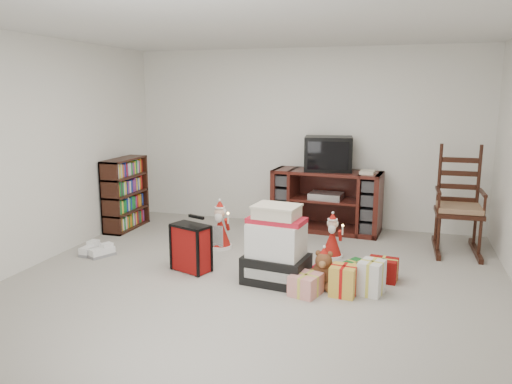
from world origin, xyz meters
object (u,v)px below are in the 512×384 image
mrs_claus_figurine (220,230)px  gift_cluster (349,276)px  tv_stand (326,201)px  teddy_bear (324,271)px  red_suitcase (191,248)px  crt_television (328,154)px  gift_pile (276,250)px  rocking_chair (458,214)px  bookshelf (126,195)px  santa_figurine (332,240)px  sneaker_pair (96,251)px

mrs_claus_figurine → gift_cluster: mrs_claus_figurine is taller
tv_stand → mrs_claus_figurine: bearing=-129.2°
mrs_claus_figurine → teddy_bear: bearing=-32.4°
red_suitcase → crt_television: crt_television is taller
gift_pile → rocking_chair: bearing=49.4°
mrs_claus_figurine → gift_cluster: size_ratio=0.58×
teddy_bear → mrs_claus_figurine: size_ratio=0.61×
mrs_claus_figurine → bookshelf: bearing=163.2°
bookshelf → gift_pile: bookshelf is taller
mrs_claus_figurine → red_suitcase: bearing=-90.7°
santa_figurine → crt_television: bearing=101.8°
teddy_bear → santa_figurine: 0.94m
santa_figurine → sneaker_pair: bearing=-164.9°
gift_pile → sneaker_pair: size_ratio=2.06×
tv_stand → teddy_bear: tv_stand is taller
bookshelf → teddy_bear: size_ratio=2.69×
teddy_bear → mrs_claus_figurine: (-1.43, 0.91, 0.07)m
teddy_bear → crt_television: 2.30m
santa_figurine → gift_cluster: bearing=-71.9°
mrs_claus_figurine → gift_cluster: bearing=-27.3°
mrs_claus_figurine → sneaker_pair: 1.49m
bookshelf → gift_cluster: size_ratio=0.96×
bookshelf → teddy_bear: bearing=-24.7°
gift_pile → mrs_claus_figurine: size_ratio=1.29×
rocking_chair → gift_cluster: size_ratio=1.28×
tv_stand → teddy_bear: bearing=-77.0°
tv_stand → gift_pile: size_ratio=1.93×
tv_stand → gift_pile: bearing=-90.3°
rocking_chair → red_suitcase: size_ratio=2.20×
rocking_chair → mrs_claus_figurine: rocking_chair is taller
gift_pile → santa_figurine: (0.43, 0.93, -0.14)m
tv_stand → crt_television: 0.65m
teddy_bear → sneaker_pair: teddy_bear is taller
tv_stand → sneaker_pair: 3.08m
sneaker_pair → teddy_bear: bearing=7.1°
tv_stand → bookshelf: (-2.72, -0.69, 0.06)m
gift_pile → mrs_claus_figurine: 1.31m
bookshelf → teddy_bear: (3.02, -1.39, -0.32)m
rocking_chair → teddy_bear: bearing=-130.3°
bookshelf → gift_cluster: 3.54m
teddy_bear → red_suitcase: bearing=178.0°
mrs_claus_figurine → tv_stand: bearing=46.0°
bookshelf → sneaker_pair: bearing=-76.2°
rocking_chair → bookshelf: bearing=-177.5°
red_suitcase → sneaker_pair: red_suitcase is taller
mrs_claus_figurine → sneaker_pair: bearing=-152.0°
gift_pile → mrs_claus_figurine: gift_pile is taller
red_suitcase → santa_figurine: size_ratio=1.13×
red_suitcase → santa_figurine: bearing=53.0°
mrs_claus_figurine → gift_cluster: (1.66, -0.86, -0.11)m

